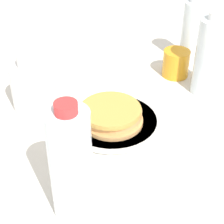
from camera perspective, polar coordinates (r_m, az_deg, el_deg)
name	(u,v)px	position (r m, az deg, el deg)	size (l,w,h in m)	color
ground_plane	(108,129)	(0.88, -0.68, -2.60)	(4.00, 4.00, 0.00)	silver
plate	(112,121)	(0.89, 0.00, -1.35)	(0.23, 0.23, 0.01)	silver
pancake_stack	(111,114)	(0.87, -0.10, -0.29)	(0.15, 0.15, 0.04)	tan
juice_glass	(176,63)	(1.08, 9.70, 7.32)	(0.07, 0.07, 0.08)	orange
cream_jug	(33,85)	(0.94, -11.92, 4.06)	(0.11, 0.11, 0.15)	white
water_bottle_near	(210,57)	(0.99, 14.66, 8.15)	(0.08, 0.08, 0.22)	silver
water_bottle_mid	(71,166)	(0.63, -6.28, -8.12)	(0.07, 0.07, 0.24)	silver
water_bottle_far	(192,32)	(1.15, 12.10, 11.78)	(0.06, 0.06, 0.20)	silver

